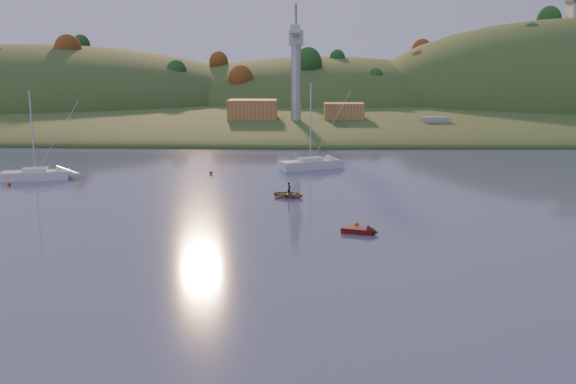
{
  "coord_description": "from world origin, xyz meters",
  "views": [
    {
      "loc": [
        3.66,
        -25.04,
        15.09
      ],
      "look_at": [
        2.22,
        35.1,
        3.12
      ],
      "focal_mm": 40.0,
      "sensor_mm": 36.0,
      "label": 1
    }
  ],
  "objects_px": {
    "canoe": "(289,194)",
    "red_tender": "(365,231)",
    "sailboat_far": "(310,163)",
    "sailboat_near": "(36,174)"
  },
  "relations": [
    {
      "from": "canoe",
      "to": "red_tender",
      "type": "xyz_separation_m",
      "value": [
        7.21,
        -16.16,
        -0.13
      ]
    },
    {
      "from": "canoe",
      "to": "red_tender",
      "type": "distance_m",
      "value": 17.69
    },
    {
      "from": "sailboat_far",
      "to": "red_tender",
      "type": "relative_size",
      "value": 3.52
    },
    {
      "from": "sailboat_far",
      "to": "canoe",
      "type": "bearing_deg",
      "value": -122.37
    },
    {
      "from": "canoe",
      "to": "red_tender",
      "type": "bearing_deg",
      "value": -139.06
    },
    {
      "from": "canoe",
      "to": "sailboat_far",
      "type": "bearing_deg",
      "value": 9.56
    },
    {
      "from": "sailboat_near",
      "to": "sailboat_far",
      "type": "bearing_deg",
      "value": 1.42
    },
    {
      "from": "sailboat_far",
      "to": "canoe",
      "type": "height_order",
      "value": "sailboat_far"
    },
    {
      "from": "sailboat_far",
      "to": "red_tender",
      "type": "xyz_separation_m",
      "value": [
        4.54,
        -36.93,
        -0.56
      ]
    },
    {
      "from": "canoe",
      "to": "red_tender",
      "type": "relative_size",
      "value": 0.99
    }
  ]
}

